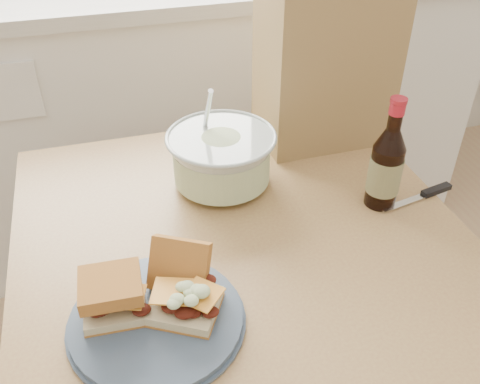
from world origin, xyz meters
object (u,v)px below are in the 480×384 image
object	(u,v)px
coleslaw_bowl	(222,160)
paper_bag	(326,62)
dining_table	(242,273)
plate	(157,320)
beer_bottle	(386,167)

from	to	relation	value
coleslaw_bowl	paper_bag	distance (m)	0.34
dining_table	plate	world-z (taller)	plate
plate	coleslaw_bowl	distance (m)	0.40
paper_bag	coleslaw_bowl	bearing A→B (deg)	-155.24
dining_table	plate	bearing A→B (deg)	-138.28
dining_table	beer_bottle	xyz separation A→B (m)	(0.30, 0.02, 0.19)
coleslaw_bowl	paper_bag	xyz separation A→B (m)	(0.28, 0.14, 0.13)
dining_table	coleslaw_bowl	distance (m)	0.24
coleslaw_bowl	paper_bag	world-z (taller)	paper_bag
plate	coleslaw_bowl	world-z (taller)	coleslaw_bowl
beer_bottle	plate	bearing A→B (deg)	-137.97
dining_table	paper_bag	world-z (taller)	paper_bag
dining_table	coleslaw_bowl	world-z (taller)	coleslaw_bowl
plate	paper_bag	distance (m)	0.70
dining_table	beer_bottle	bearing A→B (deg)	3.41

